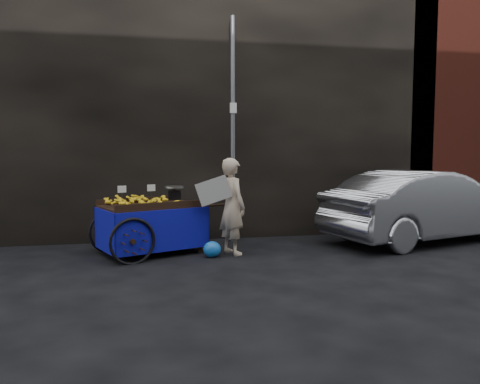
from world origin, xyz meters
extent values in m
plane|color=black|center=(0.00, 0.00, 0.00)|extent=(80.00, 80.00, 0.00)
cube|color=black|center=(-1.00, 2.60, 2.50)|extent=(11.00, 2.00, 5.00)
cube|color=#591E14|center=(5.50, 2.60, 2.50)|extent=(3.00, 2.00, 5.00)
cylinder|color=slate|center=(0.30, 1.30, 2.00)|extent=(0.08, 0.08, 4.00)
cube|color=white|center=(0.30, 1.25, 2.40)|extent=(0.12, 0.02, 0.18)
cube|color=black|center=(-1.15, 0.58, 0.75)|extent=(1.75, 1.44, 0.06)
cube|color=black|center=(-1.32, 0.99, 0.82)|extent=(1.41, 0.60, 0.09)
cube|color=black|center=(-0.99, 0.17, 0.82)|extent=(1.41, 0.60, 0.09)
cube|color=black|center=(-0.40, 0.48, 0.38)|extent=(0.06, 0.06, 0.75)
cube|color=black|center=(-0.68, 1.17, 0.38)|extent=(0.06, 0.06, 0.75)
cylinder|color=black|center=(-0.09, 0.60, 0.75)|extent=(0.45, 0.21, 0.04)
cylinder|color=black|center=(-0.38, 1.30, 0.75)|extent=(0.45, 0.21, 0.04)
torus|color=black|center=(-1.44, -0.09, 0.33)|extent=(0.67, 0.31, 0.71)
torus|color=black|center=(-1.83, 0.85, 0.33)|extent=(0.67, 0.31, 0.71)
cylinder|color=black|center=(-1.63, 0.38, 0.33)|extent=(0.44, 1.00, 0.05)
cube|color=#11089B|center=(-0.97, 0.13, 0.43)|extent=(1.44, 0.60, 0.64)
cube|color=#11089B|center=(-1.33, 1.02, 0.43)|extent=(1.44, 0.60, 0.64)
cube|color=#11089B|center=(-1.86, 0.29, 0.43)|extent=(0.39, 0.92, 0.64)
cube|color=#11089B|center=(-0.45, 0.86, 0.43)|extent=(0.39, 0.92, 0.64)
cube|color=black|center=(-0.78, 0.78, 0.92)|extent=(0.21, 0.19, 0.15)
cylinder|color=silver|center=(-0.78, 0.78, 1.05)|extent=(0.42, 0.42, 0.03)
cube|color=white|center=(-1.60, 0.29, 1.07)|extent=(0.13, 0.06, 0.10)
cube|color=white|center=(-1.16, 0.46, 1.07)|extent=(0.13, 0.06, 0.10)
imported|color=beige|center=(0.09, 0.28, 0.77)|extent=(0.58, 0.66, 1.53)
cube|color=silver|center=(-0.22, 0.16, 1.03)|extent=(0.59, 0.03, 0.50)
ellipsoid|color=blue|center=(-0.25, 0.10, 0.12)|extent=(0.28, 0.22, 0.25)
imported|color=#B9BBC0|center=(3.74, 0.63, 0.65)|extent=(4.15, 2.36, 1.29)
camera|label=1|loc=(-1.24, -6.96, 1.64)|focal=35.00mm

